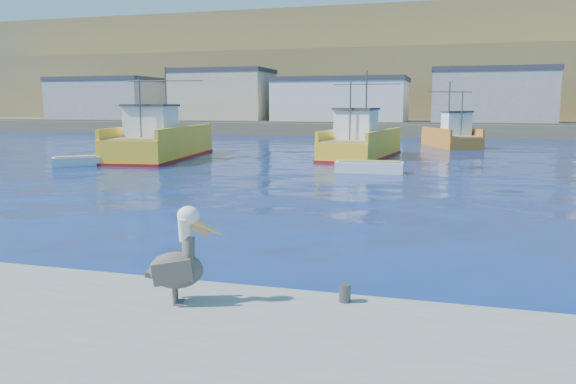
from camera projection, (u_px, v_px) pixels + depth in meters
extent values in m
plane|color=#061A4F|center=(247.00, 263.00, 13.59)|extent=(260.00, 260.00, 0.00)
cylinder|color=#4C4C4C|center=(345.00, 293.00, 9.45)|extent=(0.20, 0.20, 0.30)
cube|color=brown|center=(415.00, 126.00, 81.95)|extent=(160.00, 30.00, 1.60)
cube|color=brown|center=(424.00, 94.00, 105.89)|extent=(180.00, 40.00, 14.00)
cube|color=brown|center=(428.00, 73.00, 124.15)|extent=(200.00, 40.00, 24.00)
cube|color=#2D2D2D|center=(410.00, 123.00, 71.36)|extent=(150.00, 5.00, 0.10)
cube|color=gray|center=(107.00, 101.00, 89.51)|extent=(16.00, 10.00, 6.00)
cube|color=#333338|center=(106.00, 80.00, 89.01)|extent=(16.32, 10.20, 0.60)
cube|color=tan|center=(223.00, 97.00, 84.06)|extent=(14.00, 9.00, 7.00)
cube|color=#333338|center=(223.00, 71.00, 83.49)|extent=(14.28, 9.18, 0.60)
cube|color=silver|center=(342.00, 102.00, 79.34)|extent=(18.00, 11.00, 5.50)
cube|color=#333338|center=(342.00, 80.00, 78.88)|extent=(18.36, 11.22, 0.60)
cube|color=gray|center=(491.00, 98.00, 73.89)|extent=(15.00, 10.00, 6.50)
cube|color=#333338|center=(493.00, 70.00, 73.35)|extent=(15.30, 10.20, 0.60)
cube|color=yellow|center=(162.00, 147.00, 41.16)|extent=(5.79, 12.82, 1.61)
cube|color=yellow|center=(187.00, 131.00, 40.73)|extent=(1.91, 12.04, 0.70)
cube|color=yellow|center=(136.00, 131.00, 41.25)|extent=(1.91, 12.04, 0.70)
cube|color=#9C1410|center=(162.00, 157.00, 41.28)|extent=(5.90, 13.08, 0.25)
cube|color=#8C7251|center=(161.00, 135.00, 41.03)|extent=(5.39, 12.29, 0.10)
cube|color=white|center=(151.00, 121.00, 39.06)|extent=(3.28, 3.46, 2.00)
cube|color=#333338|center=(151.00, 105.00, 38.89)|extent=(3.54, 3.86, 0.15)
cylinder|color=#4C4C4C|center=(166.00, 101.00, 41.87)|extent=(0.14, 0.14, 5.00)
cylinder|color=#4C4C4C|center=(140.00, 108.00, 37.10)|extent=(0.11, 0.11, 4.00)
cylinder|color=#4C4C4C|center=(165.00, 81.00, 41.64)|extent=(5.73, 0.87, 0.08)
cube|color=yellow|center=(362.00, 148.00, 41.44)|extent=(4.84, 10.86, 1.37)
cube|color=yellow|center=(385.00, 135.00, 40.63)|extent=(1.43, 10.25, 0.70)
cube|color=yellow|center=(340.00, 134.00, 41.92)|extent=(1.43, 10.25, 0.70)
cube|color=#9C1410|center=(361.00, 157.00, 41.53)|extent=(4.94, 11.07, 0.25)
cube|color=#8C7251|center=(362.00, 138.00, 41.32)|extent=(4.51, 10.41, 0.10)
cube|color=white|center=(356.00, 125.00, 39.73)|extent=(2.83, 2.91, 2.00)
cube|color=#333338|center=(357.00, 109.00, 39.56)|extent=(3.05, 3.24, 0.15)
cylinder|color=#4C4C4C|center=(366.00, 105.00, 41.91)|extent=(0.13, 0.13, 5.00)
cylinder|color=#4C4C4C|center=(350.00, 112.00, 38.15)|extent=(0.11, 0.11, 4.00)
cylinder|color=#4C4C4C|center=(367.00, 84.00, 41.68)|extent=(5.05, 0.68, 0.08)
cube|color=#C06A21|center=(451.00, 141.00, 52.07)|extent=(5.62, 8.68, 1.06)
cube|color=#C06A21|center=(466.00, 132.00, 52.03)|extent=(2.87, 7.56, 0.70)
cube|color=#C06A21|center=(436.00, 132.00, 51.84)|extent=(2.87, 7.56, 0.70)
cube|color=#8C7251|center=(451.00, 135.00, 51.98)|extent=(5.28, 8.30, 0.10)
cube|color=white|center=(456.00, 124.00, 50.62)|extent=(2.70, 2.64, 2.00)
cube|color=#333338|center=(457.00, 112.00, 50.45)|extent=(2.92, 2.92, 0.15)
cylinder|color=#4C4C4C|center=(449.00, 108.00, 52.41)|extent=(0.15, 0.15, 5.00)
cylinder|color=#4C4C4C|center=(462.00, 114.00, 49.28)|extent=(0.13, 0.13, 4.00)
cylinder|color=#4C4C4C|center=(450.00, 92.00, 52.18)|extent=(4.05, 1.52, 0.08)
cube|color=silver|center=(82.00, 162.00, 35.60)|extent=(3.57, 3.18, 0.71)
cube|color=#8C7251|center=(82.00, 156.00, 35.55)|extent=(3.13, 2.75, 0.07)
cube|color=silver|center=(369.00, 168.00, 31.97)|extent=(3.86, 1.50, 0.76)
cube|color=#8C7251|center=(369.00, 161.00, 31.91)|extent=(3.47, 1.20, 0.08)
cylinder|color=#595451|center=(174.00, 296.00, 9.31)|extent=(0.09, 0.09, 0.31)
cube|color=#595451|center=(178.00, 304.00, 9.33)|extent=(0.19, 0.17, 0.02)
cylinder|color=#595451|center=(176.00, 292.00, 9.50)|extent=(0.09, 0.09, 0.31)
cube|color=#595451|center=(180.00, 300.00, 9.53)|extent=(0.19, 0.17, 0.02)
ellipsoid|color=#38332D|center=(176.00, 270.00, 9.34)|extent=(1.03, 0.80, 0.62)
cube|color=#38332D|center=(172.00, 273.00, 9.10)|extent=(0.68, 0.29, 0.45)
cube|color=#38332D|center=(177.00, 265.00, 9.57)|extent=(0.68, 0.29, 0.45)
cube|color=#38332D|center=(152.00, 275.00, 9.33)|extent=(0.28, 0.24, 0.13)
cylinder|color=#38332D|center=(188.00, 250.00, 9.30)|extent=(0.30, 0.37, 0.49)
cylinder|color=white|center=(184.00, 229.00, 9.25)|extent=(0.29, 0.37, 0.46)
ellipsoid|color=white|center=(188.00, 215.00, 9.22)|extent=(0.44, 0.39, 0.31)
cone|color=gold|center=(206.00, 227.00, 9.26)|extent=(0.64, 0.35, 0.43)
cube|color=tan|center=(199.00, 229.00, 9.26)|extent=(0.37, 0.18, 0.27)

